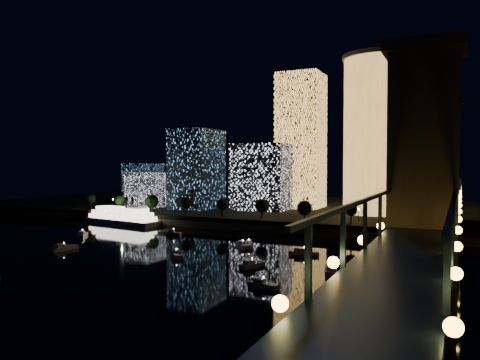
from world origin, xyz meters
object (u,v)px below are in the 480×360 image
object	(u,v)px
tower_cylindrical	(377,134)
tower_rectangular	(301,141)
truss_bridge	(431,225)
riverboat	(119,216)

from	to	relation	value
tower_cylindrical	tower_rectangular	size ratio (longest dim) A/B	1.04
truss_bridge	tower_rectangular	bearing A→B (deg)	117.89
truss_bridge	riverboat	size ratio (longest dim) A/B	5.64
tower_cylindrical	tower_rectangular	bearing A→B (deg)	161.54
tower_rectangular	riverboat	world-z (taller)	tower_rectangular
tower_cylindrical	truss_bridge	world-z (taller)	tower_cylindrical
riverboat	tower_rectangular	bearing A→B (deg)	43.88
tower_cylindrical	riverboat	world-z (taller)	tower_cylindrical
truss_bridge	riverboat	distance (m)	165.31
tower_rectangular	riverboat	distance (m)	106.75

